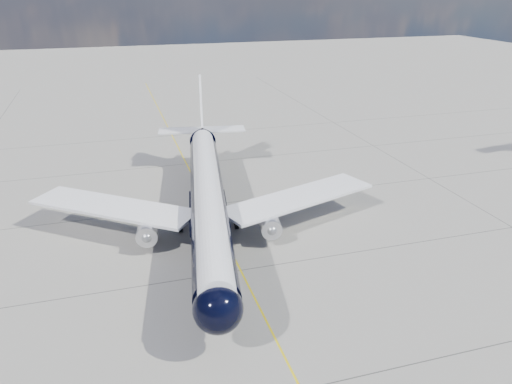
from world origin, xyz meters
TOP-DOWN VIEW (x-y plane):
  - ground at (0.00, 30.00)m, footprint 320.00×320.00m
  - taxiway_centerline at (0.00, 25.00)m, footprint 0.16×160.00m
  - main_airliner at (-1.06, 19.02)m, footprint 36.37×44.71m

SIDE VIEW (x-z plane):
  - ground at x=0.00m, z-range 0.00..0.00m
  - taxiway_centerline at x=0.00m, z-range 0.00..0.01m
  - main_airliner at x=-1.06m, z-range -2.46..10.50m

